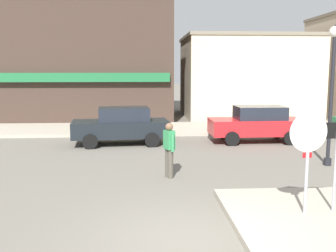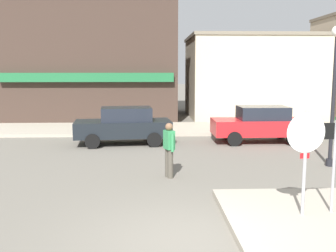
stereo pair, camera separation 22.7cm
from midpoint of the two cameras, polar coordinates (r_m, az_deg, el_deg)
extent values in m
plane|color=#6B665B|center=(7.51, 2.27, -16.41)|extent=(160.00, 160.00, 0.00)
cube|color=#A89E8C|center=(20.48, -1.53, -0.39)|extent=(80.00, 4.00, 0.15)
cylinder|color=#9E9EA3|center=(8.55, 18.80, -5.63)|extent=(0.07, 0.07, 2.30)
cylinder|color=red|center=(8.43, 18.97, -0.84)|extent=(0.76, 0.09, 0.76)
cylinder|color=white|center=(8.42, 19.01, -0.85)|extent=(0.82, 0.09, 0.82)
cube|color=red|center=(8.51, 18.83, -4.04)|extent=(0.20, 0.03, 0.11)
cylinder|color=#9E9EA3|center=(8.95, 22.44, -5.86)|extent=(0.06, 0.06, 2.10)
cylinder|color=black|center=(13.68, 22.14, 3.28)|extent=(0.12, 0.12, 4.20)
cylinder|color=black|center=(13.97, 21.70, -4.84)|extent=(0.24, 0.24, 0.24)
sphere|color=white|center=(13.69, 22.65, 12.52)|extent=(0.36, 0.36, 0.36)
cone|color=black|center=(13.71, 22.68, 13.12)|extent=(0.32, 0.32, 0.18)
cube|color=black|center=(16.67, -7.30, -0.36)|extent=(4.15, 2.08, 0.66)
cube|color=#1E232D|center=(16.59, -6.82, 1.73)|extent=(2.20, 1.59, 0.56)
cylinder|color=black|center=(15.90, -11.65, -2.23)|extent=(0.61, 0.24, 0.60)
cylinder|color=black|center=(17.57, -11.41, -1.24)|extent=(0.61, 0.24, 0.60)
cylinder|color=black|center=(15.97, -2.72, -2.02)|extent=(0.61, 0.24, 0.60)
cylinder|color=black|center=(17.64, -3.34, -1.05)|extent=(0.61, 0.24, 0.60)
cube|color=red|center=(17.49, 12.28, -0.08)|extent=(4.01, 1.72, 0.66)
cube|color=#1E232D|center=(17.45, 12.82, 1.90)|extent=(2.09, 1.40, 0.56)
cylinder|color=black|center=(16.42, 8.90, -1.83)|extent=(0.60, 0.18, 0.60)
cylinder|color=black|center=(18.06, 7.72, -0.90)|extent=(0.60, 0.18, 0.60)
cylinder|color=black|center=(17.14, 17.02, -1.67)|extent=(0.60, 0.18, 0.60)
cylinder|color=black|center=(18.71, 15.18, -0.79)|extent=(0.60, 0.18, 0.60)
cylinder|color=#4C473D|center=(11.56, -0.59, -5.33)|extent=(0.16, 0.16, 0.85)
cylinder|color=#4C473D|center=(11.40, -0.20, -5.52)|extent=(0.16, 0.16, 0.85)
cube|color=#338C51|center=(11.34, -0.40, -2.01)|extent=(0.34, 0.42, 0.54)
sphere|color=brown|center=(11.28, -0.40, -0.11)|extent=(0.22, 0.22, 0.22)
cylinder|color=#338C51|center=(11.55, -0.89, -2.07)|extent=(0.12, 0.12, 0.52)
cylinder|color=#338C51|center=(11.14, 0.11, -2.45)|extent=(0.12, 0.12, 0.52)
cube|color=#3D2D26|center=(27.25, -10.99, 9.24)|extent=(10.14, 9.56, 7.40)
cube|color=#1E6638|center=(22.37, -12.54, 6.90)|extent=(9.63, 0.40, 0.50)
cube|color=black|center=(27.59, -11.22, 17.19)|extent=(10.44, 9.84, 0.24)
cube|color=beige|center=(27.23, 10.99, 6.85)|extent=(8.27, 6.74, 5.13)
cube|color=gray|center=(27.30, 11.15, 12.44)|extent=(8.43, 6.87, 0.20)
camera|label=1|loc=(0.11, -90.57, -0.08)|focal=42.00mm
camera|label=2|loc=(0.11, 89.43, 0.08)|focal=42.00mm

